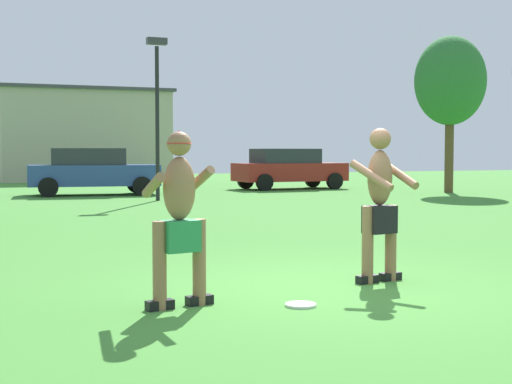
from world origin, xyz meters
TOP-DOWN VIEW (x-y plane):
  - ground_plane at (0.00, 0.00)m, footprint 80.00×80.00m
  - player_with_cap at (-1.86, -0.43)m, footprint 0.69×0.63m
  - player_in_black at (0.61, 0.04)m, footprint 0.65×0.66m
  - frisbee at (-0.78, -0.82)m, footprint 0.30×0.30m
  - car_blue_mid_lot at (0.41, 18.19)m, footprint 4.47×2.40m
  - car_red_far_end at (8.23, 19.37)m, footprint 4.36×2.16m
  - lamp_post at (1.74, 14.54)m, footprint 0.60×0.24m
  - outbuilding_behind_lot at (2.15, 32.48)m, footprint 8.54×7.01m
  - tree_right_field at (12.52, 14.92)m, footprint 2.52×2.52m

SIDE VIEW (x-z plane):
  - ground_plane at x=0.00m, z-range 0.00..0.00m
  - frisbee at x=-0.78m, z-range 0.00..0.03m
  - car_blue_mid_lot at x=0.41m, z-range 0.03..1.61m
  - car_red_far_end at x=8.23m, z-range 0.03..1.61m
  - player_with_cap at x=-1.86m, z-range 0.07..1.74m
  - player_in_black at x=0.61m, z-range 0.05..1.78m
  - outbuilding_behind_lot at x=2.15m, z-range 0.01..4.64m
  - lamp_post at x=1.74m, z-range 0.62..5.46m
  - tree_right_field at x=12.52m, z-range 1.17..6.74m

